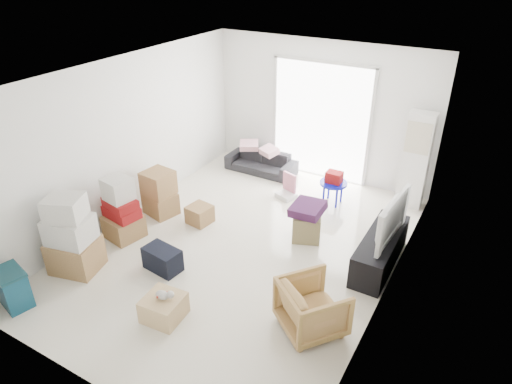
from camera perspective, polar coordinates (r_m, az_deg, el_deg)
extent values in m
cube|color=silver|center=(7.33, -1.76, -7.56)|extent=(4.50, 6.00, 0.24)
cube|color=white|center=(6.08, -2.18, 15.43)|extent=(4.50, 6.00, 0.24)
cube|color=white|center=(9.18, 8.46, 10.19)|extent=(4.50, 0.24, 2.70)
cube|color=white|center=(4.65, -23.00, -12.07)|extent=(4.50, 0.24, 2.70)
cube|color=white|center=(7.98, -16.71, 6.42)|extent=(0.24, 6.00, 2.70)
cube|color=white|center=(5.82, 18.36, -2.35)|extent=(0.24, 6.00, 2.70)
cube|color=white|center=(9.12, 8.03, 8.77)|extent=(2.00, 0.01, 2.30)
cube|color=silver|center=(9.50, 2.37, 9.85)|extent=(0.06, 0.04, 2.30)
cube|color=silver|center=(8.81, 14.05, 7.48)|extent=(0.06, 0.04, 2.30)
cube|color=silver|center=(8.79, 8.53, 15.82)|extent=(2.10, 0.04, 0.06)
cube|color=white|center=(8.44, 19.31, 3.71)|extent=(0.45, 0.30, 1.75)
cube|color=black|center=(6.98, 15.24, -7.05)|extent=(0.45, 1.50, 0.50)
imported|color=black|center=(6.80, 15.59, -4.83)|extent=(0.72, 1.16, 0.15)
imported|color=#27282C|center=(9.46, 0.64, 4.15)|extent=(1.47, 0.43, 0.57)
cube|color=#EFAEBC|center=(9.49, -0.88, 6.50)|extent=(0.45, 0.42, 0.11)
cube|color=#EFAEBC|center=(9.22, 1.67, 5.79)|extent=(0.39, 0.36, 0.11)
imported|color=tan|center=(5.71, 7.08, -13.83)|extent=(0.98, 0.98, 0.74)
cube|color=navy|center=(6.92, -27.85, -11.50)|extent=(0.51, 0.41, 0.25)
cube|color=navy|center=(6.77, -28.33, -9.85)|extent=(0.51, 0.41, 0.25)
cube|color=#0C333D|center=(6.69, -28.62, -8.87)|extent=(0.53, 0.43, 0.04)
cube|color=#A6864B|center=(7.16, -21.62, -7.30)|extent=(0.77, 0.69, 0.49)
cube|color=white|center=(6.93, -22.26, -4.37)|extent=(0.69, 0.61, 0.38)
cube|color=white|center=(6.75, -22.80, -1.84)|extent=(0.62, 0.59, 0.33)
cube|color=#A6864B|center=(7.69, -16.17, -4.15)|extent=(0.61, 0.61, 0.38)
cube|color=maroon|center=(7.55, -16.44, -2.40)|extent=(0.62, 0.47, 0.17)
cube|color=maroon|center=(7.47, -16.61, -1.35)|extent=(0.62, 0.48, 0.15)
cube|color=white|center=(7.35, -16.88, 0.37)|extent=(0.46, 0.44, 0.36)
cube|color=#A6864B|center=(8.18, -11.84, -1.39)|extent=(0.63, 0.57, 0.39)
cube|color=#A6864B|center=(7.99, -12.12, 1.12)|extent=(0.51, 0.51, 0.42)
cube|color=#A6864B|center=(7.82, -7.05, -2.79)|extent=(0.42, 0.42, 0.31)
cube|color=black|center=(6.83, -11.61, -8.22)|extent=(0.58, 0.39, 0.35)
cube|color=olive|center=(7.38, 6.34, -4.27)|extent=(0.57, 0.57, 0.44)
cube|color=#4E1F4F|center=(7.23, 6.46, -2.35)|extent=(0.49, 0.49, 0.14)
cylinder|color=#0A10A9|center=(8.34, 9.66, 1.11)|extent=(0.50, 0.50, 0.04)
cylinder|color=#0A10A9|center=(8.51, 10.63, -0.03)|extent=(0.04, 0.04, 0.39)
cylinder|color=#0A10A9|center=(8.58, 9.08, 0.36)|extent=(0.04, 0.04, 0.39)
cylinder|color=#0A10A9|center=(8.37, 8.44, -0.34)|extent=(0.04, 0.04, 0.39)
cylinder|color=#0A10A9|center=(8.30, 10.03, -0.75)|extent=(0.04, 0.04, 0.39)
cube|color=maroon|center=(8.28, 9.73, 1.84)|extent=(0.28, 0.22, 0.20)
cube|color=silver|center=(8.59, 3.79, -0.42)|extent=(0.41, 0.39, 0.08)
cube|color=#D16C8B|center=(8.59, 4.21, 1.24)|extent=(0.31, 0.14, 0.36)
cube|color=tan|center=(6.06, -11.45, -13.98)|extent=(0.51, 0.51, 0.31)
ellipsoid|color=#B2ADA8|center=(5.93, -11.65, -12.50)|extent=(0.19, 0.13, 0.10)
cube|color=red|center=(5.92, -11.65, -12.48)|extent=(0.16, 0.15, 0.03)
sphere|color=#B2ADA8|center=(5.87, -10.66, -12.53)|extent=(0.10, 0.10, 0.10)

